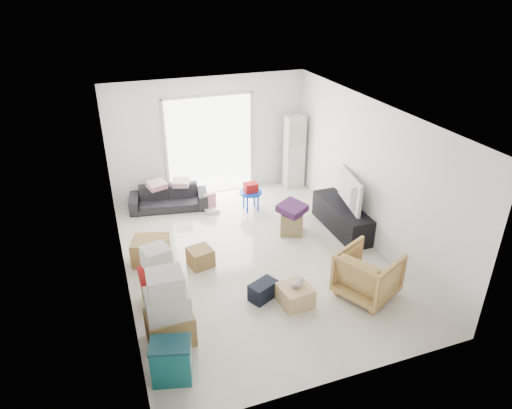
{
  "coord_description": "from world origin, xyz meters",
  "views": [
    {
      "loc": [
        -2.32,
        -6.58,
        4.66
      ],
      "look_at": [
        0.11,
        0.2,
        0.98
      ],
      "focal_mm": 32.0,
      "sensor_mm": 36.0,
      "label": 1
    }
  ],
  "objects": [
    {
      "name": "ac_tower",
      "position": [
        1.95,
        2.65,
        0.88
      ],
      "size": [
        0.45,
        0.3,
        1.75
      ],
      "primitive_type": "cube",
      "color": "beige",
      "rests_on": "room_shell"
    },
    {
      "name": "blanket",
      "position": [
        1.01,
        0.62,
        0.5
      ],
      "size": [
        0.65,
        0.65,
        0.14
      ],
      "primitive_type": "cube",
      "rotation": [
        0.0,
        0.0,
        0.51
      ],
      "color": "#4E2255",
      "rests_on": "ottoman"
    },
    {
      "name": "plush_bunny",
      "position": [
        0.21,
        -1.42,
        0.37
      ],
      "size": [
        0.25,
        0.15,
        0.13
      ],
      "rotation": [
        0.0,
        0.0,
        0.53
      ],
      "color": "#B2ADA8",
      "rests_on": "wood_crate"
    },
    {
      "name": "loose_box",
      "position": [
        -0.97,
        0.11,
        0.16
      ],
      "size": [
        0.48,
        0.48,
        0.33
      ],
      "primitive_type": "cube",
      "rotation": [
        0.0,
        0.0,
        0.23
      ],
      "color": "olive",
      "rests_on": "room_shell"
    },
    {
      "name": "box_stack_a",
      "position": [
        -1.8,
        -1.57,
        0.52
      ],
      "size": [
        0.66,
        0.56,
        1.15
      ],
      "rotation": [
        0.0,
        0.0,
        -0.01
      ],
      "color": "olive",
      "rests_on": "room_shell"
    },
    {
      "name": "room_shell",
      "position": [
        0.0,
        0.0,
        1.35
      ],
      "size": [
        4.98,
        6.48,
        3.18
      ],
      "color": "beige",
      "rests_on": "ground"
    },
    {
      "name": "storage_bins",
      "position": [
        -1.9,
        -2.26,
        0.3
      ],
      "size": [
        0.59,
        0.48,
        0.59
      ],
      "rotation": [
        0.0,
        0.0,
        -0.26
      ],
      "color": "#135C5F",
      "rests_on": "room_shell"
    },
    {
      "name": "pillow_right",
      "position": [
        -0.81,
        2.49,
        0.72
      ],
      "size": [
        0.46,
        0.42,
        0.13
      ],
      "primitive_type": "cube",
      "rotation": [
        0.0,
        0.0,
        -0.35
      ],
      "color": "#D098A1",
      "rests_on": "sofa"
    },
    {
      "name": "sliding_door",
      "position": [
        0.0,
        2.98,
        1.24
      ],
      "size": [
        2.1,
        0.04,
        2.33
      ],
      "color": "white",
      "rests_on": "room_shell"
    },
    {
      "name": "kids_table",
      "position": [
        0.58,
        1.84,
        0.44
      ],
      "size": [
        0.49,
        0.49,
        0.63
      ],
      "rotation": [
        0.0,
        0.0,
        0.44
      ],
      "color": "#0939C6",
      "rests_on": "room_shell"
    },
    {
      "name": "ottoman",
      "position": [
        1.01,
        0.62,
        0.22
      ],
      "size": [
        0.57,
        0.57,
        0.43
      ],
      "primitive_type": "cube",
      "rotation": [
        0.0,
        0.0,
        -0.42
      ],
      "color": "#8A7550",
      "rests_on": "room_shell"
    },
    {
      "name": "sofa",
      "position": [
        -1.1,
        2.5,
        0.33
      ],
      "size": [
        1.74,
        0.77,
        0.66
      ],
      "primitive_type": "imported",
      "rotation": [
        0.0,
        0.0,
        -0.17
      ],
      "color": "#27262C",
      "rests_on": "room_shell"
    },
    {
      "name": "pillow_left",
      "position": [
        -1.32,
        2.53,
        0.72
      ],
      "size": [
        0.46,
        0.41,
        0.12
      ],
      "primitive_type": "cube",
      "rotation": [
        0.0,
        0.0,
        0.33
      ],
      "color": "#D098A1",
      "rests_on": "sofa"
    },
    {
      "name": "tv_console",
      "position": [
        2.0,
        0.38,
        0.27
      ],
      "size": [
        0.49,
        1.65,
        0.55
      ],
      "primitive_type": "cube",
      "color": "black",
      "rests_on": "room_shell"
    },
    {
      "name": "wood_crate",
      "position": [
        0.18,
        -1.43,
        0.16
      ],
      "size": [
        0.52,
        0.52,
        0.32
      ],
      "primitive_type": "cube",
      "rotation": [
        0.0,
        0.0,
        0.1
      ],
      "color": "tan",
      "rests_on": "room_shell"
    },
    {
      "name": "toy_walker",
      "position": [
        -0.27,
        2.04,
        0.11
      ],
      "size": [
        0.31,
        0.28,
        0.38
      ],
      "rotation": [
        0.0,
        0.0,
        0.11
      ],
      "color": "silver",
      "rests_on": "room_shell"
    },
    {
      "name": "television",
      "position": [
        2.0,
        0.38,
        0.62
      ],
      "size": [
        0.86,
        1.25,
        0.15
      ],
      "primitive_type": "imported",
      "rotation": [
        0.0,
        0.0,
        1.38
      ],
      "color": "black",
      "rests_on": "tv_console"
    },
    {
      "name": "duffel_bag",
      "position": [
        -0.25,
        -1.13,
        0.14
      ],
      "size": [
        0.52,
        0.44,
        0.29
      ],
      "primitive_type": "cube",
      "rotation": [
        0.0,
        0.0,
        0.45
      ],
      "color": "black",
      "rests_on": "room_shell"
    },
    {
      "name": "box_stack_c",
      "position": [
        -1.77,
        0.53,
        0.23
      ],
      "size": [
        0.75,
        0.68,
        0.45
      ],
      "rotation": [
        0.0,
        0.0,
        -0.24
      ],
      "color": "olive",
      "rests_on": "room_shell"
    },
    {
      "name": "box_stack_b",
      "position": [
        -1.8,
        -0.69,
        0.44
      ],
      "size": [
        0.58,
        0.54,
        1.02
      ],
      "rotation": [
        0.0,
        0.0,
        0.17
      ],
      "color": "olive",
      "rests_on": "room_shell"
    },
    {
      "name": "armchair",
      "position": [
        1.35,
        -1.6,
        0.43
      ],
      "size": [
        1.08,
        1.1,
        0.87
      ],
      "primitive_type": "imported",
      "rotation": [
        0.0,
        0.0,
        2.03
      ],
      "color": "tan",
      "rests_on": "room_shell"
    }
  ]
}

